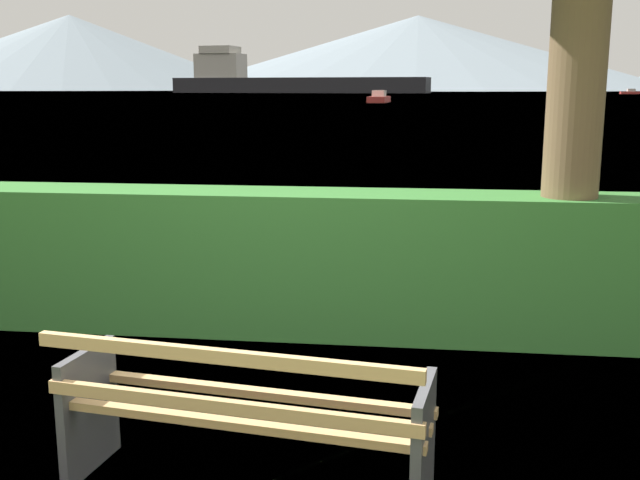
# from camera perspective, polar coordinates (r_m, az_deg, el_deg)

# --- Properties ---
(water_surface) EXTENTS (620.00, 620.00, 0.00)m
(water_surface) POSITION_cam_1_polar(r_m,az_deg,el_deg) (312.02, 7.25, 11.03)
(water_surface) COLOR #6B8EA3
(water_surface) RESTS_ON ground_plane
(park_bench) EXTENTS (1.94, 0.84, 0.87)m
(park_bench) POSITION_cam_1_polar(r_m,az_deg,el_deg) (3.86, -5.93, -13.13)
(park_bench) COLOR tan
(park_bench) RESTS_ON ground_plane
(hedge_row) EXTENTS (11.73, 0.66, 1.19)m
(hedge_row) POSITION_cam_1_polar(r_m,az_deg,el_deg) (6.29, -0.39, -1.73)
(hedge_row) COLOR #387A33
(hedge_row) RESTS_ON ground_plane
(cargo_ship_large) EXTENTS (95.09, 27.40, 16.84)m
(cargo_ship_large) POSITION_cam_1_polar(r_m,az_deg,el_deg) (279.85, -3.14, 12.02)
(cargo_ship_large) COLOR #232328
(cargo_ship_large) RESTS_ON water_surface
(fishing_boat_near) EXTENTS (2.91, 7.95, 1.63)m
(fishing_boat_near) POSITION_cam_1_polar(r_m,az_deg,el_deg) (104.03, 4.49, 10.65)
(fishing_boat_near) COLOR #B2332D
(fishing_boat_near) RESTS_ON water_surface
(sailboat_mid) EXTENTS (6.36, 1.98, 1.60)m
(sailboat_mid) POSITION_cam_1_polar(r_m,az_deg,el_deg) (250.55, 22.48, 10.30)
(sailboat_mid) COLOR #B2332D
(sailboat_mid) RESTS_ON water_surface
(distant_hills) EXTENTS (840.45, 375.05, 72.58)m
(distant_hills) POSITION_cam_1_polar(r_m,az_deg,el_deg) (569.83, 11.90, 14.06)
(distant_hills) COLOR gray
(distant_hills) RESTS_ON ground_plane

